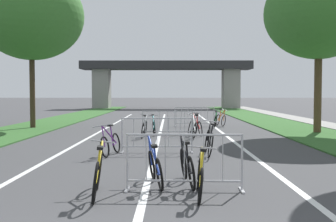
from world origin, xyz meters
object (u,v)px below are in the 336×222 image
object	(u,v)px
crowd_barrier_third	(168,124)
bicycle_yellow_10	(98,175)
bicycle_teal_2	(154,126)
bicycle_blue_9	(155,167)
crowd_barrier_second	(157,135)
bicycle_red_8	(197,126)
crowd_barrier_fourth	(194,117)
bicycle_black_1	(209,141)
bicycle_orange_3	(221,119)
bicycle_yellow_0	(200,177)
tree_left_cypress_far	(31,16)
bicycle_green_4	(216,120)
bicycle_purple_6	(111,143)
tree_right_oak_near	(319,13)
bicycle_black_11	(187,166)
bicycle_white_5	(193,128)
bicycle_silver_7	(144,128)
crowd_barrier_nearest	(184,163)

from	to	relation	value
crowd_barrier_third	bicycle_yellow_10	size ratio (longest dim) A/B	1.28
crowd_barrier_third	bicycle_teal_2	distance (m)	0.76
crowd_barrier_third	bicycle_blue_9	size ratio (longest dim) A/B	1.35
crowd_barrier_second	bicycle_red_8	size ratio (longest dim) A/B	1.33
crowd_barrier_fourth	bicycle_black_1	size ratio (longest dim) A/B	1.23
bicycle_red_8	bicycle_yellow_10	bearing A→B (deg)	-113.42
crowd_barrier_second	crowd_barrier_third	distance (m)	4.79
bicycle_orange_3	bicycle_yellow_0	bearing A→B (deg)	69.88
tree_left_cypress_far	bicycle_yellow_0	world-z (taller)	tree_left_cypress_far
bicycle_green_4	bicycle_purple_6	bearing A→B (deg)	-102.79
tree_right_oak_near	bicycle_yellow_0	size ratio (longest dim) A/B	4.50
crowd_barrier_fourth	bicycle_black_1	xyz separation A→B (m)	(-0.18, -10.03, -0.12)
tree_left_cypress_far	tree_right_oak_near	xyz separation A→B (m)	(13.52, -2.40, -0.35)
tree_right_oak_near	bicycle_green_4	bearing A→B (deg)	141.65
bicycle_red_8	bicycle_black_11	world-z (taller)	bicycle_black_11
bicycle_black_1	bicycle_blue_9	xyz separation A→B (m)	(-1.42, -3.89, -0.04)
bicycle_purple_6	bicycle_black_11	world-z (taller)	bicycle_black_11
crowd_barrier_third	bicycle_yellow_0	distance (m)	10.03
tree_left_cypress_far	bicycle_yellow_10	size ratio (longest dim) A/B	4.64
bicycle_white_5	bicycle_yellow_10	size ratio (longest dim) A/B	1.00
bicycle_red_8	bicycle_blue_9	world-z (taller)	bicycle_blue_9
crowd_barrier_fourth	bicycle_red_8	size ratio (longest dim) A/B	1.34
bicycle_silver_7	bicycle_blue_9	size ratio (longest dim) A/B	1.06
tree_right_oak_near	bicycle_teal_2	world-z (taller)	tree_right_oak_near
bicycle_orange_3	bicycle_red_8	distance (m)	5.06
bicycle_green_4	bicycle_red_8	xyz separation A→B (m)	(-1.24, -3.93, 0.00)
bicycle_black_1	bicycle_purple_6	bearing A→B (deg)	-178.32
bicycle_black_1	bicycle_blue_9	world-z (taller)	bicycle_black_1
bicycle_orange_3	bicycle_red_8	bearing A→B (deg)	59.61
crowd_barrier_second	bicycle_silver_7	size ratio (longest dim) A/B	1.27
tree_left_cypress_far	bicycle_blue_9	distance (m)	15.24
crowd_barrier_fourth	bicycle_red_8	xyz separation A→B (m)	(-0.15, -4.32, -0.16)
tree_right_oak_near	bicycle_red_8	size ratio (longest dim) A/B	4.52
crowd_barrier_fourth	tree_left_cypress_far	bearing A→B (deg)	-171.20
crowd_barrier_nearest	crowd_barrier_fourth	world-z (taller)	same
bicycle_silver_7	bicycle_black_11	bearing A→B (deg)	-78.26
bicycle_green_4	bicycle_purple_6	xyz separation A→B (m)	(-4.12, -9.72, -0.01)
bicycle_teal_2	bicycle_purple_6	world-z (taller)	bicycle_purple_6
crowd_barrier_fourth	bicycle_yellow_0	xyz separation A→B (m)	(-0.79, -14.78, -0.17)
crowd_barrier_nearest	bicycle_blue_9	size ratio (longest dim) A/B	1.35
bicycle_teal_2	bicycle_white_5	bearing A→B (deg)	-30.67
bicycle_teal_2	bicycle_silver_7	distance (m)	1.10
tree_left_cypress_far	bicycle_yellow_0	bearing A→B (deg)	-61.03
bicycle_teal_2	bicycle_orange_3	xyz separation A→B (m)	(3.47, 4.81, 0.00)
bicycle_silver_7	bicycle_orange_3	bearing A→B (deg)	59.37
bicycle_orange_3	bicycle_yellow_10	xyz separation A→B (m)	(-4.04, -15.23, 0.02)
bicycle_orange_3	bicycle_silver_7	world-z (taller)	bicycle_orange_3
bicycle_teal_2	bicycle_black_1	bearing A→B (deg)	-72.27
bicycle_teal_2	bicycle_silver_7	size ratio (longest dim) A/B	1.00
tree_right_oak_near	bicycle_black_1	xyz separation A→B (m)	(-5.44, -6.35, -4.93)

